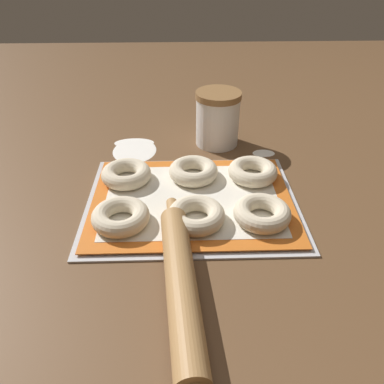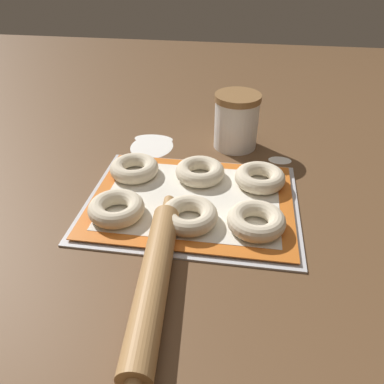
% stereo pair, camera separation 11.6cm
% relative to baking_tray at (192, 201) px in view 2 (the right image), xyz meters
% --- Properties ---
extents(ground_plane, '(2.80, 2.80, 0.00)m').
position_rel_baking_tray_xyz_m(ground_plane, '(0.01, 0.02, -0.00)').
color(ground_plane, brown).
extents(baking_tray, '(0.45, 0.35, 0.01)m').
position_rel_baking_tray_xyz_m(baking_tray, '(0.00, 0.00, 0.00)').
color(baking_tray, silver).
rests_on(baking_tray, ground_plane).
extents(baking_mat, '(0.43, 0.32, 0.00)m').
position_rel_baking_tray_xyz_m(baking_mat, '(-0.00, -0.00, 0.01)').
color(baking_mat, orange).
rests_on(baking_mat, baking_tray).
extents(bagel_front_left, '(0.11, 0.11, 0.03)m').
position_rel_baking_tray_xyz_m(bagel_front_left, '(-0.14, -0.08, 0.02)').
color(bagel_front_left, beige).
rests_on(bagel_front_left, baking_mat).
extents(bagel_front_center, '(0.11, 0.11, 0.03)m').
position_rel_baking_tray_xyz_m(bagel_front_center, '(0.01, -0.08, 0.02)').
color(bagel_front_center, beige).
rests_on(bagel_front_center, baking_mat).
extents(bagel_front_right, '(0.11, 0.11, 0.03)m').
position_rel_baking_tray_xyz_m(bagel_front_right, '(0.13, -0.08, 0.02)').
color(bagel_front_right, beige).
rests_on(bagel_front_right, baking_mat).
extents(bagel_back_left, '(0.11, 0.11, 0.03)m').
position_rel_baking_tray_xyz_m(bagel_back_left, '(-0.15, 0.08, 0.02)').
color(bagel_back_left, beige).
rests_on(bagel_back_left, baking_mat).
extents(bagel_back_center, '(0.11, 0.11, 0.03)m').
position_rel_baking_tray_xyz_m(bagel_back_center, '(0.00, 0.08, 0.02)').
color(bagel_back_center, beige).
rests_on(bagel_back_center, baking_mat).
extents(bagel_back_right, '(0.11, 0.11, 0.03)m').
position_rel_baking_tray_xyz_m(bagel_back_right, '(0.14, 0.08, 0.02)').
color(bagel_back_right, beige).
rests_on(bagel_back_right, baking_mat).
extents(flour_canister, '(0.12, 0.12, 0.14)m').
position_rel_baking_tray_xyz_m(flour_canister, '(0.08, 0.27, 0.07)').
color(flour_canister, white).
rests_on(flour_canister, ground_plane).
extents(rolling_pin, '(0.08, 0.43, 0.05)m').
position_rel_baking_tray_xyz_m(rolling_pin, '(-0.02, -0.25, 0.02)').
color(rolling_pin, '#AD7F4C').
rests_on(rolling_pin, ground_plane).
extents(flour_patch_near, '(0.06, 0.04, 0.00)m').
position_rel_baking_tray_xyz_m(flour_patch_near, '(0.20, 0.21, -0.00)').
color(flour_patch_near, white).
rests_on(flour_patch_near, ground_plane).
extents(flour_patch_far, '(0.11, 0.06, 0.00)m').
position_rel_baking_tray_xyz_m(flour_patch_far, '(-0.15, 0.28, -0.00)').
color(flour_patch_far, white).
rests_on(flour_patch_far, ground_plane).
extents(flour_patch_side, '(0.12, 0.14, 0.00)m').
position_rel_baking_tray_xyz_m(flour_patch_side, '(-0.15, 0.24, -0.00)').
color(flour_patch_side, white).
rests_on(flour_patch_side, ground_plane).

